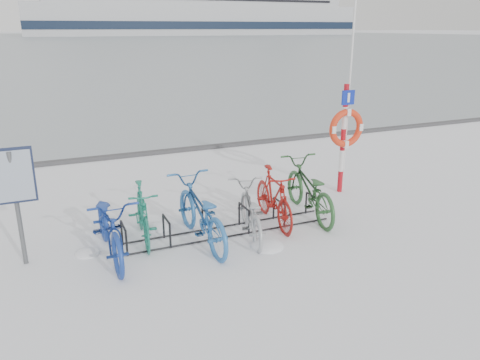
{
  "coord_description": "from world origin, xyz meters",
  "views": [
    {
      "loc": [
        -2.81,
        -7.21,
        3.53
      ],
      "look_at": [
        0.54,
        0.6,
        0.75
      ],
      "focal_mm": 35.0,
      "sensor_mm": 36.0,
      "label": 1
    }
  ],
  "objects_px": {
    "lifebuoy_station": "(346,128)",
    "bike_rack": "(226,223)",
    "info_board": "(13,183)",
    "cruise_ferry": "(197,4)"
  },
  "relations": [
    {
      "from": "info_board",
      "to": "cruise_ferry",
      "type": "bearing_deg",
      "value": 71.11
    },
    {
      "from": "bike_rack",
      "to": "cruise_ferry",
      "type": "relative_size",
      "value": 0.03
    },
    {
      "from": "lifebuoy_station",
      "to": "bike_rack",
      "type": "bearing_deg",
      "value": -162.77
    },
    {
      "from": "bike_rack",
      "to": "lifebuoy_station",
      "type": "distance_m",
      "value": 3.57
    },
    {
      "from": "bike_rack",
      "to": "lifebuoy_station",
      "type": "height_order",
      "value": "lifebuoy_station"
    },
    {
      "from": "info_board",
      "to": "lifebuoy_station",
      "type": "height_order",
      "value": "lifebuoy_station"
    },
    {
      "from": "lifebuoy_station",
      "to": "cruise_ferry",
      "type": "bearing_deg",
      "value": 72.53
    },
    {
      "from": "lifebuoy_station",
      "to": "cruise_ferry",
      "type": "height_order",
      "value": "cruise_ferry"
    },
    {
      "from": "bike_rack",
      "to": "info_board",
      "type": "relative_size",
      "value": 2.14
    },
    {
      "from": "info_board",
      "to": "cruise_ferry",
      "type": "xyz_separation_m",
      "value": [
        71.4,
        207.08,
        12.01
      ]
    }
  ]
}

